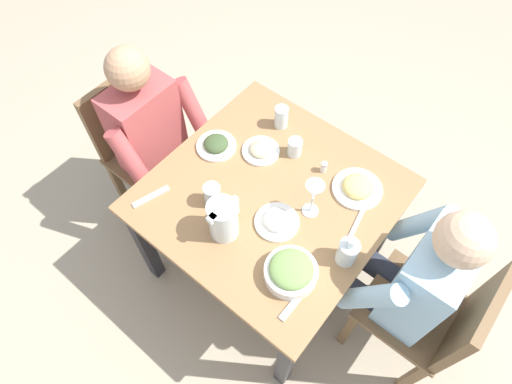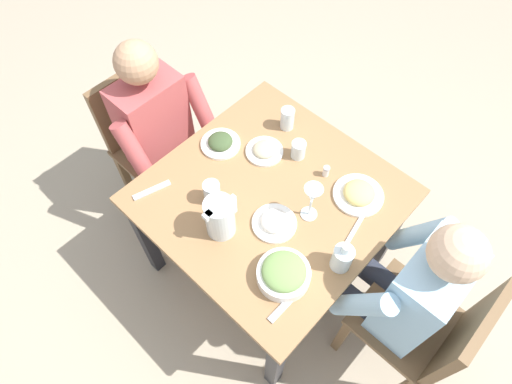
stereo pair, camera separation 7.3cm
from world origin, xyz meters
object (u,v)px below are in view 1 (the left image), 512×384
Objects in this scene: plate_beans at (261,150)px; water_glass_far_left at (295,147)px; diner_near at (400,275)px; plate_yoghurt at (277,221)px; diner_far at (162,145)px; wine_glass at (314,193)px; dining_table at (270,206)px; salad_bowl at (291,271)px; salt_shaker at (324,167)px; plate_fries at (358,187)px; water_glass_far_right at (212,195)px; chair_far at (140,144)px; chair_near at (434,317)px; plate_dolmas at (216,145)px; water_glass_by_pitcher at (281,117)px; oil_carafe at (347,253)px; water_pitcher at (223,219)px.

plate_beans is 1.99× the size of water_glass_far_left.
diner_near is 13.35× the size of water_glass_far_left.
diner_far is at bearing 87.95° from plate_yoghurt.
wine_glass is (-0.11, -0.36, 0.13)m from plate_beans.
salad_bowl is at bearing -130.63° from dining_table.
plate_yoghurt reaches higher than salt_shaker.
plate_fries is 0.17m from salt_shaker.
diner_far is 5.63× the size of salad_bowl.
chair_far is at bearing 80.06° from water_glass_far_right.
chair_near is 4.69× the size of plate_dolmas.
wine_glass is at bearing -131.06° from water_glass_far_left.
plate_dolmas is 2.12× the size of water_glass_far_left.
plate_beans is 1.55× the size of water_glass_by_pitcher.
plate_beans is at bearing 84.30° from diner_near.
water_glass_far_right is 2.01× the size of salt_shaker.
diner_far is 0.51m from plate_beans.
chair_far is 3.97× the size of plate_fries.
water_glass_by_pitcher is 0.50m from wine_glass.
water_glass_far_right is (-0.12, -0.46, 0.14)m from diner_far.
diner_near is 5.33× the size of plate_fries.
diner_far is 13.35× the size of water_glass_far_left.
water_glass_far_left is (0.17, 0.87, 0.28)m from chair_near.
plate_yoghurt is 3.44× the size of salt_shaker.
chair_near is at bearing -94.54° from plate_beans.
plate_beans is at bearing 126.48° from water_glass_far_left.
plate_fries is at bearing 61.96° from diner_near.
plate_fries is at bearing -77.32° from plate_beans.
water_glass_by_pitcher is (0.19, 0.03, 0.04)m from plate_beans.
salt_shaker is (0.30, 0.31, -0.03)m from oil_carafe.
plate_fries is at bearing 71.58° from chair_near.
water_pitcher is (-0.33, 0.86, 0.33)m from chair_near.
salt_shaker is at bearing 71.36° from diner_near.
salad_bowl is (-0.32, 0.33, 0.13)m from diner_near.
chair_near is 9.95× the size of water_glass_far_left.
chair_far is 5.25× the size of oil_carafe.
wine_glass is at bearing -82.36° from diner_far.
plate_dolmas is at bearing 46.39° from water_pitcher.
plate_beans is 0.40m from wine_glass.
plate_yoghurt is 1.71× the size of water_glass_far_right.
water_glass_far_left is (0.49, 0.34, 0.00)m from salad_bowl.
chair_near is 0.75× the size of diner_near.
plate_yoghurt is 0.38m from plate_beans.
chair_far is at bearing 94.92° from chair_near.
water_glass_by_pitcher reaches higher than water_glass_far_right.
plate_fries is 0.34m from oil_carafe.
salad_bowl is at bearing -129.60° from plate_yoghurt.
wine_glass is (-0.20, -0.23, 0.10)m from water_glass_far_left.
water_glass_far_left is 0.44× the size of wine_glass.
dining_table is 0.85× the size of diner_near.
water_pitcher is at bearing 143.85° from wine_glass.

